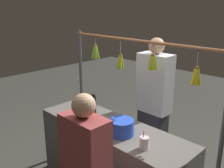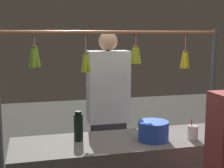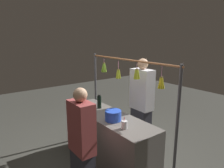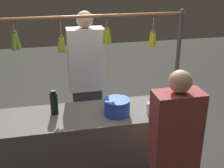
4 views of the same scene
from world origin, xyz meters
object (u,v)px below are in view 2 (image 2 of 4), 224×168
object	(u,v)px
water_bottle	(78,127)
vendor_person	(108,118)
drink_cup	(193,132)
blue_bucket	(153,131)

from	to	relation	value
water_bottle	vendor_person	distance (m)	0.79
drink_cup	vendor_person	world-z (taller)	vendor_person
blue_bucket	drink_cup	bearing A→B (deg)	170.65
vendor_person	blue_bucket	bearing A→B (deg)	103.36
drink_cup	water_bottle	bearing A→B (deg)	-11.90
drink_cup	vendor_person	distance (m)	1.01
water_bottle	drink_cup	size ratio (longest dim) A/B	1.43
drink_cup	vendor_person	size ratio (longest dim) A/B	0.10
water_bottle	vendor_person	size ratio (longest dim) A/B	0.14
water_bottle	blue_bucket	world-z (taller)	water_bottle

